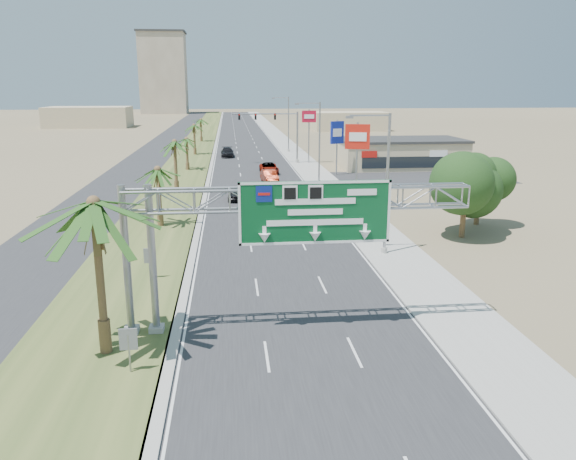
# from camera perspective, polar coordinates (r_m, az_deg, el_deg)

# --- Properties ---
(ground) EXTENTS (600.00, 600.00, 0.00)m
(ground) POSITION_cam_1_polar(r_m,az_deg,el_deg) (20.07, 5.42, -21.49)
(ground) COLOR #8C7A59
(ground) RESTS_ON ground
(road) EXTENTS (12.00, 300.00, 0.02)m
(road) POSITION_cam_1_polar(r_m,az_deg,el_deg) (126.51, -4.43, 8.98)
(road) COLOR #28282B
(road) RESTS_ON ground
(sidewalk_right) EXTENTS (4.00, 300.00, 0.10)m
(sidewalk_right) POSITION_cam_1_polar(r_m,az_deg,el_deg) (127.02, -0.54, 9.06)
(sidewalk_right) COLOR #9E9B93
(sidewalk_right) RESTS_ON ground
(median_grass) EXTENTS (7.00, 300.00, 0.12)m
(median_grass) POSITION_cam_1_polar(r_m,az_deg,el_deg) (126.63, -9.01, 8.87)
(median_grass) COLOR #3B4E22
(median_grass) RESTS_ON ground
(opposing_road) EXTENTS (8.00, 300.00, 0.02)m
(opposing_road) POSITION_cam_1_polar(r_m,az_deg,el_deg) (127.19, -12.19, 8.73)
(opposing_road) COLOR #28282B
(opposing_road) RESTS_ON ground
(sign_gantry) EXTENTS (16.75, 1.24, 7.50)m
(sign_gantry) POSITION_cam_1_polar(r_m,az_deg,el_deg) (26.57, -0.69, 2.01)
(sign_gantry) COLOR gray
(sign_gantry) RESTS_ON ground
(palm_near) EXTENTS (5.70, 5.70, 8.35)m
(palm_near) POSITION_cam_1_polar(r_m,az_deg,el_deg) (25.07, -19.15, 2.51)
(palm_near) COLOR brown
(palm_near) RESTS_ON ground
(palm_row_b) EXTENTS (3.99, 3.99, 5.95)m
(palm_row_b) POSITION_cam_1_polar(r_m,az_deg,el_deg) (48.78, -13.11, 5.92)
(palm_row_b) COLOR brown
(palm_row_b) RESTS_ON ground
(palm_row_c) EXTENTS (3.99, 3.99, 6.75)m
(palm_row_c) POSITION_cam_1_polar(r_m,az_deg,el_deg) (64.49, -11.46, 8.66)
(palm_row_c) COLOR brown
(palm_row_c) RESTS_ON ground
(palm_row_d) EXTENTS (3.99, 3.99, 5.45)m
(palm_row_d) POSITION_cam_1_polar(r_m,az_deg,el_deg) (82.47, -10.28, 9.02)
(palm_row_d) COLOR brown
(palm_row_d) RESTS_ON ground
(palm_row_e) EXTENTS (3.99, 3.99, 6.15)m
(palm_row_e) POSITION_cam_1_polar(r_m,az_deg,el_deg) (101.32, -9.53, 10.39)
(palm_row_e) COLOR brown
(palm_row_e) RESTS_ON ground
(palm_row_f) EXTENTS (3.99, 3.99, 5.75)m
(palm_row_f) POSITION_cam_1_polar(r_m,az_deg,el_deg) (126.26, -8.86, 10.98)
(palm_row_f) COLOR brown
(palm_row_f) RESTS_ON ground
(streetlight_near) EXTENTS (3.27, 0.44, 10.00)m
(streetlight_near) POSITION_cam_1_polar(r_m,az_deg,el_deg) (40.03, 9.72, 4.01)
(streetlight_near) COLOR gray
(streetlight_near) RESTS_ON ground
(streetlight_mid) EXTENTS (3.27, 0.44, 10.00)m
(streetlight_mid) POSITION_cam_1_polar(r_m,az_deg,el_deg) (69.12, 3.04, 8.48)
(streetlight_mid) COLOR gray
(streetlight_mid) RESTS_ON ground
(streetlight_far) EXTENTS (3.27, 0.44, 10.00)m
(streetlight_far) POSITION_cam_1_polar(r_m,az_deg,el_deg) (104.71, -0.06, 10.48)
(streetlight_far) COLOR gray
(streetlight_far) RESTS_ON ground
(signal_mast) EXTENTS (10.28, 0.71, 8.00)m
(signal_mast) POSITION_cam_1_polar(r_m,az_deg,el_deg) (88.58, -0.36, 9.88)
(signal_mast) COLOR gray
(signal_mast) RESTS_ON ground
(store_building) EXTENTS (18.00, 10.00, 4.00)m
(store_building) POSITION_cam_1_polar(r_m,az_deg,el_deg) (86.33, 11.32, 7.59)
(store_building) COLOR #CDB88A
(store_building) RESTS_ON ground
(oak_near) EXTENTS (4.50, 4.50, 6.80)m
(oak_near) POSITION_cam_1_polar(r_m,az_deg,el_deg) (46.35, 17.62, 4.73)
(oak_near) COLOR brown
(oak_near) RESTS_ON ground
(oak_far) EXTENTS (3.50, 3.50, 5.60)m
(oak_far) POSITION_cam_1_polar(r_m,az_deg,el_deg) (51.29, 18.90, 4.69)
(oak_far) COLOR brown
(oak_far) RESTS_ON ground
(median_signback_a) EXTENTS (0.75, 0.08, 2.08)m
(median_signback_a) POSITION_cam_1_polar(r_m,az_deg,el_deg) (24.60, -15.90, -10.94)
(median_signback_a) COLOR gray
(median_signback_a) RESTS_ON ground
(median_signback_b) EXTENTS (0.75, 0.08, 2.08)m
(median_signback_b) POSITION_cam_1_polar(r_m,az_deg,el_deg) (35.80, -13.84, -2.77)
(median_signback_b) COLOR gray
(median_signback_b) RESTS_ON ground
(tower_distant) EXTENTS (20.00, 16.00, 35.00)m
(tower_distant) POSITION_cam_1_polar(r_m,az_deg,el_deg) (267.51, -12.53, 15.24)
(tower_distant) COLOR gray
(tower_distant) RESTS_ON ground
(building_distant_left) EXTENTS (24.00, 14.00, 6.00)m
(building_distant_left) POSITION_cam_1_polar(r_m,az_deg,el_deg) (180.97, -19.58, 10.76)
(building_distant_left) COLOR #CDB88A
(building_distant_left) RESTS_ON ground
(building_distant_right) EXTENTS (20.00, 12.00, 5.00)m
(building_distant_right) POSITION_cam_1_polar(r_m,az_deg,el_deg) (159.73, 6.25, 10.94)
(building_distant_right) COLOR #CDB88A
(building_distant_right) RESTS_ON ground
(car_left_lane) EXTENTS (1.97, 4.35, 1.45)m
(car_left_lane) POSITION_cam_1_polar(r_m,az_deg,el_deg) (60.13, -5.26, 3.73)
(car_left_lane) COLOR black
(car_left_lane) RESTS_ON ground
(car_mid_lane) EXTENTS (2.19, 4.88, 1.55)m
(car_mid_lane) POSITION_cam_1_polar(r_m,az_deg,el_deg) (71.02, -1.91, 5.46)
(car_mid_lane) COLOR maroon
(car_mid_lane) RESTS_ON ground
(car_right_lane) EXTENTS (2.51, 5.23, 1.44)m
(car_right_lane) POSITION_cam_1_polar(r_m,az_deg,el_deg) (78.77, -1.95, 6.29)
(car_right_lane) COLOR gray
(car_right_lane) RESTS_ON ground
(car_far) EXTENTS (2.24, 5.34, 1.54)m
(car_far) POSITION_cam_1_polar(r_m,az_deg,el_deg) (98.09, -6.18, 7.84)
(car_far) COLOR black
(car_far) RESTS_ON ground
(pole_sign_red_near) EXTENTS (2.40, 0.87, 8.43)m
(pole_sign_red_near) POSITION_cam_1_polar(r_m,az_deg,el_deg) (55.75, 7.06, 8.93)
(pole_sign_red_near) COLOR gray
(pole_sign_red_near) RESTS_ON ground
(pole_sign_blue) EXTENTS (1.95, 1.08, 7.47)m
(pole_sign_blue) POSITION_cam_1_polar(r_m,az_deg,el_deg) (76.99, 5.01, 9.63)
(pole_sign_blue) COLOR gray
(pole_sign_blue) RESTS_ON ground
(pole_sign_red_far) EXTENTS (2.21, 0.40, 8.38)m
(pole_sign_red_far) POSITION_cam_1_polar(r_m,az_deg,el_deg) (88.78, 2.15, 11.02)
(pole_sign_red_far) COLOR gray
(pole_sign_red_far) RESTS_ON ground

